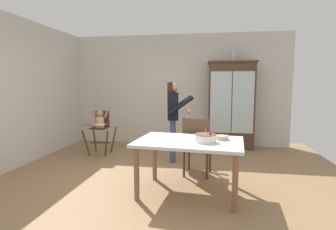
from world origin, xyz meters
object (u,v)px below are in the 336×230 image
Objects in this scene: ceramic_vase at (233,56)px; serving_bowl at (222,138)px; adult_person at (173,112)px; dining_chair_far_side at (197,143)px; dining_table at (189,147)px; china_cabinet at (231,105)px; birthday_cake at (205,138)px; high_chair_with_toddler at (100,124)px.

serving_bowl is at bearing -97.07° from ceramic_vase.
adult_person is 1.02m from dining_chair_far_side.
ceramic_vase is 3.23m from dining_table.
dining_table is 0.47m from serving_bowl.
ceramic_vase is 2.10m from adult_person.
china_cabinet reaches higher than birthday_cake.
dining_chair_far_side reaches higher than high_chair_with_toddler.
china_cabinet is 2.23m from dining_chair_far_side.
birthday_cake is at bearing -166.46° from adult_person.
high_chair_with_toddler is 0.64× the size of dining_table.
birthday_cake is (0.21, -0.08, 0.15)m from dining_table.
adult_person is 8.50× the size of serving_bowl.
high_chair_with_toddler is 3.39× the size of birthday_cake.
high_chair_with_toddler reaches higher than serving_bowl.
china_cabinet reaches higher than adult_person.
adult_person is at bearing 106.16° from dining_table.
china_cabinet reaches higher than high_chair_with_toddler.
adult_person is at bearing -50.54° from dining_chair_far_side.
dining_chair_far_side is at bearing 84.61° from dining_table.
dining_table is 0.69m from dining_chair_far_side.
ceramic_vase is 3.33m from high_chair_with_toddler.
dining_table is 8.30× the size of serving_bowl.
ceramic_vase is at bearing 12.37° from china_cabinet.
high_chair_with_toddler is (-2.79, -1.02, -0.36)m from china_cabinet.
birthday_cake is (-0.53, -2.83, -0.22)m from china_cabinet.
birthday_cake is at bearing -40.42° from high_chair_with_toddler.
adult_person is (-1.19, -1.28, -1.16)m from ceramic_vase.
birthday_cake is at bearing -100.96° from ceramic_vase.
dining_table is at bearing -164.09° from serving_bowl.
dining_table is 0.27m from birthday_cake.
china_cabinet is 7.46× the size of ceramic_vase.
china_cabinet is 2.66m from serving_bowl.
china_cabinet is at bearing 74.84° from dining_table.
ceramic_vase is 0.18× the size of dining_table.
adult_person is at bearing -10.67° from high_chair_with_toddler.
high_chair_with_toddler is at bearing 139.60° from dining_table.
ceramic_vase is (0.02, 0.00, 1.12)m from china_cabinet.
adult_person is (1.61, -0.26, 0.31)m from high_chair_with_toddler.
ceramic_vase reaches higher than high_chair_with_toddler.
high_chair_with_toddler is at bearing -159.91° from china_cabinet.
china_cabinet is 2.10× the size of dining_chair_far_side.
china_cabinet is at bearing -51.59° from adult_person.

